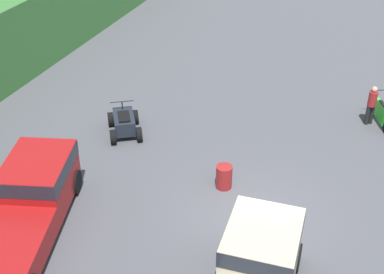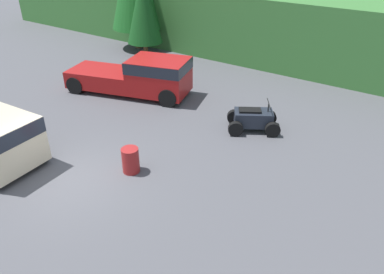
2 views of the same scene
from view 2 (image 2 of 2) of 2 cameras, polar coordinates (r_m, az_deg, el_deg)
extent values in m
plane|color=#4C4C51|center=(12.97, -17.83, -6.13)|extent=(80.00, 80.00, 0.00)
cube|color=#387033|center=(24.30, 12.73, 16.32)|extent=(44.00, 6.00, 3.83)
cylinder|color=brown|center=(26.05, -8.14, 14.77)|extent=(0.44, 0.44, 1.33)
cylinder|color=brown|center=(24.27, -7.06, 13.17)|extent=(0.29, 0.29, 0.88)
cone|color=#144719|center=(23.69, -7.44, 18.85)|extent=(2.16, 2.16, 4.02)
cube|color=maroon|center=(17.89, -5.04, 9.21)|extent=(3.14, 2.67, 1.62)
cube|color=#1E232D|center=(17.71, -5.11, 10.81)|extent=(3.17, 2.70, 0.52)
cube|color=maroon|center=(19.34, -13.27, 8.85)|extent=(3.71, 2.84, 0.80)
cylinder|color=black|center=(18.63, -1.60, 8.14)|extent=(0.90, 0.51, 0.85)
cylinder|color=black|center=(17.06, -3.67, 5.97)|extent=(0.90, 0.51, 0.85)
cylinder|color=black|center=(20.69, -14.58, 9.44)|extent=(0.90, 0.51, 0.85)
cylinder|color=black|center=(19.29, -17.36, 7.54)|extent=(0.90, 0.51, 0.85)
cylinder|color=black|center=(14.11, -22.39, -1.85)|extent=(0.87, 0.33, 0.85)
cylinder|color=black|center=(15.86, 11.67, 2.92)|extent=(0.62, 0.50, 0.59)
cylinder|color=black|center=(14.94, 12.19, 1.09)|extent=(0.62, 0.50, 0.59)
cylinder|color=black|center=(15.69, 6.45, 3.08)|extent=(0.62, 0.50, 0.59)
cylinder|color=black|center=(14.76, 6.66, 1.24)|extent=(0.62, 0.50, 0.59)
cube|color=#1E232D|center=(15.19, 9.32, 2.87)|extent=(1.71, 1.49, 0.60)
cylinder|color=black|center=(15.06, 11.56, 4.42)|extent=(0.07, 0.07, 0.35)
cylinder|color=black|center=(14.99, 11.63, 5.03)|extent=(0.55, 0.86, 0.04)
cube|color=black|center=(15.02, 8.83, 4.05)|extent=(0.98, 0.86, 0.08)
cylinder|color=maroon|center=(12.65, -9.35, -3.51)|extent=(0.58, 0.58, 0.88)
camera|label=1|loc=(22.88, -56.53, 29.71)|focal=50.00mm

